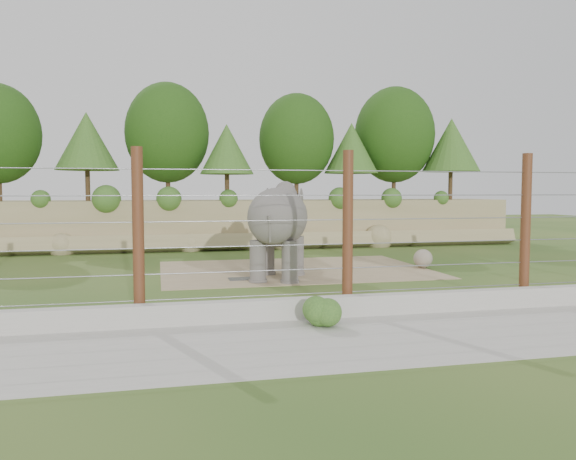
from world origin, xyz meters
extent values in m
plane|color=#30581E|center=(0.00, 0.00, 0.00)|extent=(90.00, 90.00, 0.00)
cube|color=#978B5B|center=(0.00, 13.00, 1.25)|extent=(30.00, 4.00, 2.50)
cube|color=#978B5B|center=(0.00, 10.70, 0.35)|extent=(30.00, 1.37, 1.07)
cylinder|color=#3F2B19|center=(-8.00, 12.50, 3.29)|extent=(0.24, 0.24, 1.58)
sphere|color=#1A4210|center=(-8.00, 12.50, 5.42)|extent=(3.60, 3.60, 3.60)
cylinder|color=#3F2B19|center=(-4.00, 13.00, 3.46)|extent=(0.24, 0.24, 1.92)
sphere|color=#1A4210|center=(-4.00, 13.00, 6.07)|extent=(4.40, 4.40, 4.40)
cylinder|color=#3F2B19|center=(-1.00, 11.80, 3.20)|extent=(0.24, 0.24, 1.40)
sphere|color=#1A4210|center=(-1.00, 11.80, 5.10)|extent=(3.20, 3.20, 3.20)
cylinder|color=#3F2B19|center=(3.00, 12.80, 3.41)|extent=(0.24, 0.24, 1.82)
sphere|color=#1A4210|center=(3.00, 12.80, 5.88)|extent=(4.16, 4.16, 4.16)
cylinder|color=#3F2B19|center=(6.00, 12.20, 3.25)|extent=(0.24, 0.24, 1.50)
sphere|color=#1A4210|center=(6.00, 12.20, 5.29)|extent=(3.44, 3.44, 3.44)
cylinder|color=#3F2B19|center=(9.00, 13.20, 3.51)|extent=(0.24, 0.24, 2.03)
sphere|color=#1A4210|center=(9.00, 13.20, 6.27)|extent=(4.64, 4.64, 4.64)
cylinder|color=#3F2B19|center=(12.00, 12.00, 3.32)|extent=(0.24, 0.24, 1.64)
sphere|color=#1A4210|center=(12.00, 12.00, 5.55)|extent=(3.76, 3.76, 3.76)
cube|color=#A08763|center=(0.50, 3.00, 0.01)|extent=(10.00, 7.00, 0.02)
cube|color=#262628|center=(-1.76, 1.09, 0.04)|extent=(1.00, 0.60, 0.03)
sphere|color=gray|center=(5.44, 2.26, 0.38)|extent=(0.73, 0.73, 0.73)
cube|color=#B4B0A8|center=(0.00, -5.00, 0.25)|extent=(26.00, 0.35, 0.50)
cube|color=#B4B0A8|center=(0.00, -7.00, 0.01)|extent=(26.00, 4.00, 0.01)
cylinder|color=#56311C|center=(-5.00, -4.50, 2.00)|extent=(0.26, 0.26, 4.00)
cylinder|color=#56311C|center=(0.00, -4.50, 2.00)|extent=(0.26, 0.26, 4.00)
cylinder|color=#56311C|center=(5.00, -4.50, 2.00)|extent=(0.26, 0.26, 4.00)
cylinder|color=gray|center=(0.00, -4.50, 0.50)|extent=(20.00, 0.02, 0.02)
cylinder|color=gray|center=(0.00, -4.50, 1.10)|extent=(20.00, 0.02, 0.02)
cylinder|color=gray|center=(0.00, -4.50, 1.70)|extent=(20.00, 0.02, 0.02)
cylinder|color=gray|center=(0.00, -4.50, 2.30)|extent=(20.00, 0.02, 0.02)
cylinder|color=gray|center=(0.00, -4.50, 2.90)|extent=(20.00, 0.02, 0.02)
cylinder|color=gray|center=(0.00, -4.50, 3.50)|extent=(20.00, 0.02, 0.02)
sphere|color=#345F24|center=(-1.00, -5.80, 0.33)|extent=(0.63, 0.63, 0.63)
camera|label=1|loc=(-4.56, -17.60, 3.01)|focal=35.00mm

